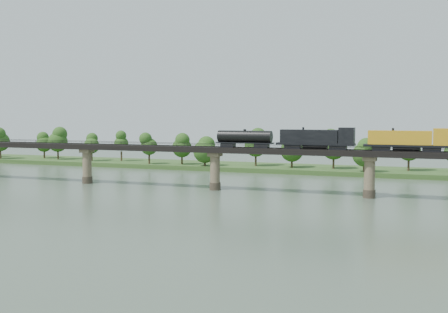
% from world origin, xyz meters
% --- Properties ---
extents(ground, '(400.00, 400.00, 0.00)m').
position_xyz_m(ground, '(0.00, 0.00, 0.00)').
color(ground, '#3B4C3D').
rests_on(ground, ground).
extents(far_bank, '(300.00, 24.00, 1.60)m').
position_xyz_m(far_bank, '(0.00, 85.00, 0.80)').
color(far_bank, '#2C4B1E').
rests_on(far_bank, ground).
extents(bridge, '(236.00, 30.00, 11.50)m').
position_xyz_m(bridge, '(0.00, 30.00, 5.46)').
color(bridge, '#473A2D').
rests_on(bridge, ground).
extents(bridge_superstructure, '(220.00, 4.90, 0.75)m').
position_xyz_m(bridge_superstructure, '(0.00, 30.00, 11.79)').
color(bridge_superstructure, black).
rests_on(bridge_superstructure, bridge).
extents(far_treeline, '(289.06, 17.54, 13.60)m').
position_xyz_m(far_treeline, '(-8.21, 80.52, 8.83)').
color(far_treeline, '#382619').
rests_on(far_treeline, far_bank).
extents(freight_train, '(78.93, 3.08, 5.43)m').
position_xyz_m(freight_train, '(41.28, 30.00, 14.09)').
color(freight_train, black).
rests_on(freight_train, bridge).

